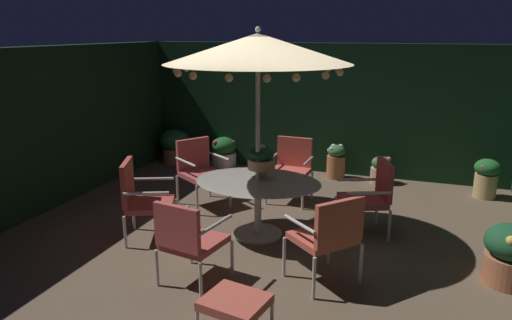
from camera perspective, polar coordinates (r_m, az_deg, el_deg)
name	(u,v)px	position (r m, az deg, el deg)	size (l,w,h in m)	color
ground_plane	(264,236)	(6.29, 0.98, -9.06)	(7.17, 6.83, 0.02)	brown
hedge_backdrop_rear	(321,108)	(9.00, 7.69, 6.11)	(7.17, 0.30, 2.35)	black
hedge_backdrop_left	(42,129)	(7.69, -24.06, 3.39)	(0.30, 6.83, 2.35)	black
patio_dining_table	(258,192)	(6.11, 0.21, -3.80)	(1.62, 1.26, 0.74)	silver
patio_umbrella	(258,49)	(5.78, 0.23, 13.04)	(2.25, 2.25, 2.62)	beige
centerpiece_planter	(261,159)	(6.08, 0.65, 0.11)	(0.35, 0.35, 0.45)	tan
patio_chair_north	(329,233)	(4.99, 8.67, -8.54)	(0.83, 0.84, 0.98)	beige
patio_chair_northeast	(371,193)	(6.36, 13.48, -3.83)	(0.77, 0.76, 0.97)	silver
patio_chair_east	(291,165)	(7.43, 4.24, -0.55)	(0.63, 0.58, 0.97)	beige
patio_chair_southeast	(199,167)	(7.27, -6.74, -0.88)	(0.84, 0.84, 0.99)	silver
patio_chair_south	(141,196)	(6.19, -13.47, -4.16)	(0.78, 0.79, 1.02)	silver
patio_chair_southwest	(188,237)	(5.00, -8.04, -9.08)	(0.68, 0.70, 0.93)	silver
ottoman_footrest	(235,303)	(4.28, -2.50, -16.64)	(0.59, 0.54, 0.37)	beige
potted_plant_left_near	(510,254)	(5.71, 27.96, -9.80)	(0.54, 0.54, 0.65)	#AE6540
potted_plant_left_far	(224,152)	(9.39, -3.85, 1.00)	(0.49, 0.49, 0.57)	silver
potted_plant_back_right	(175,145)	(9.73, -9.59, 1.79)	(0.59, 0.59, 0.67)	#AD6543
potted_plant_right_far	(381,169)	(8.59, 14.58, -1.09)	(0.34, 0.34, 0.47)	tan
potted_plant_back_center	(486,177)	(8.40, 25.67, -1.81)	(0.39, 0.39, 0.62)	tan
potted_plant_right_near	(336,161)	(8.69, 9.48, -0.09)	(0.33, 0.33, 0.61)	#A7653D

